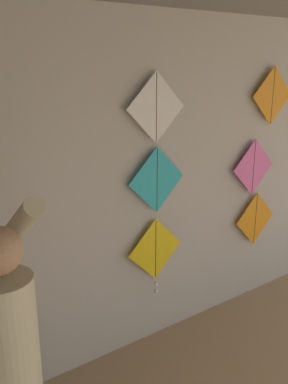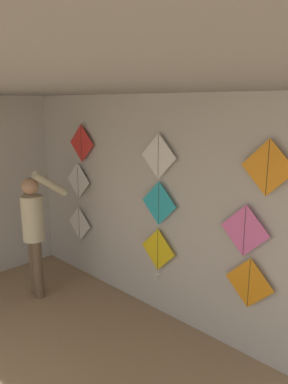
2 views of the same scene
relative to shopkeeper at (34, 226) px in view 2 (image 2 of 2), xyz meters
The scene contains 11 objects.
back_panel 1.76m from the shopkeeper, 32.98° to the left, with size 5.88×0.06×2.80m, color #BCB7AD.
shopkeeper is the anchor object (origin of this frame).
kite_0 0.88m from the shopkeeper, 98.86° to the left, with size 0.55×0.01×0.55m.
kite_1 1.76m from the shopkeeper, 28.78° to the left, with size 0.55×0.04×0.69m.
kite_2 2.94m from the shopkeeper, 16.74° to the left, with size 0.55×0.01×0.55m.
kite_3 0.99m from the shopkeeper, 97.69° to the left, with size 0.55×0.01×0.55m.
kite_4 1.82m from the shopkeeper, 28.67° to the left, with size 0.55×0.01×0.55m.
kite_5 2.88m from the shopkeeper, 17.25° to the left, with size 0.55×0.01×0.55m.
kite_6 1.37m from the shopkeeper, 89.35° to the left, with size 0.55×0.01×0.55m.
kite_7 2.04m from the shopkeeper, 28.87° to the left, with size 0.55×0.01×0.55m.
kite_8 3.22m from the shopkeeper, 16.16° to the left, with size 0.55×0.01×0.55m.
Camera 2 is at (3.07, 0.85, 2.70)m, focal length 35.00 mm.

